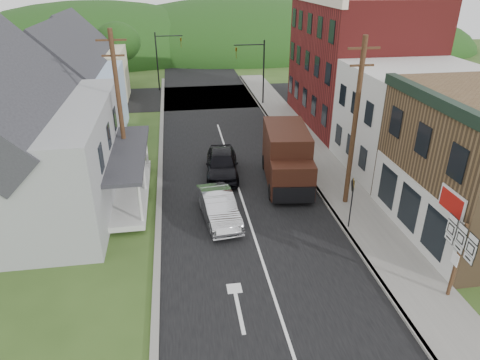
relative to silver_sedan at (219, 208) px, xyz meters
name	(u,v)px	position (x,y,z in m)	size (l,w,h in m)	color
ground	(258,249)	(1.53, -2.84, -0.74)	(120.00, 120.00, 0.00)	#2D4719
road	(230,163)	(1.53, 7.16, -0.74)	(9.00, 90.00, 0.02)	black
cross_road	(208,97)	(1.53, 24.16, -0.74)	(60.00, 9.00, 0.02)	black
sidewalk_right	(324,169)	(7.43, 5.16, -0.67)	(2.80, 55.00, 0.15)	slate
curb_right	(304,170)	(6.08, 5.16, -0.67)	(0.20, 55.00, 0.15)	slate
curb_left	(160,180)	(-3.12, 5.16, -0.68)	(0.30, 55.00, 0.12)	slate
storefront_white	(414,120)	(12.83, 4.66, 2.51)	(8.00, 7.00, 6.50)	silver
storefront_red	(357,63)	(12.83, 14.16, 4.26)	(8.00, 12.00, 10.00)	maroon
house_gray	(7,133)	(-10.47, 3.16, 3.49)	(10.20, 12.24, 8.35)	gray
house_blue	(71,89)	(-9.47, 14.16, 2.95)	(7.14, 8.16, 7.28)	#99B4D1
house_cream	(85,66)	(-9.97, 23.16, 2.95)	(7.14, 8.16, 7.28)	beige
utility_pole_right	(355,124)	(7.13, 0.66, 3.92)	(1.60, 0.26, 9.00)	#472D19
utility_pole_left	(120,109)	(-4.97, 5.16, 3.92)	(1.60, 0.26, 9.00)	#472D19
traffic_signal_right	(256,65)	(5.83, 20.66, 3.02)	(2.87, 0.20, 6.00)	black
traffic_signal_left	(163,54)	(-2.77, 27.66, 3.02)	(2.87, 0.20, 6.00)	black
tree_left_d	(117,42)	(-7.47, 29.16, 4.14)	(4.80, 4.80, 6.94)	#382616
forested_ridge	(193,51)	(1.53, 52.16, -0.74)	(90.00, 30.00, 16.00)	#1C3810
silver_sedan	(219,208)	(0.00, 0.00, 0.00)	(1.57, 4.49, 1.48)	#BBBBC0
dark_sedan	(222,164)	(0.77, 5.27, 0.09)	(1.96, 4.86, 1.66)	black
delivery_van	(287,157)	(4.50, 3.68, 0.95)	(3.07, 6.21, 3.34)	#32160E
route_sign_cluster	(458,250)	(8.29, -7.22, 1.53)	(0.21, 1.87, 3.28)	#472D19
warning_sign	(352,196)	(6.31, -1.84, 1.15)	(0.19, 0.74, 2.72)	black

